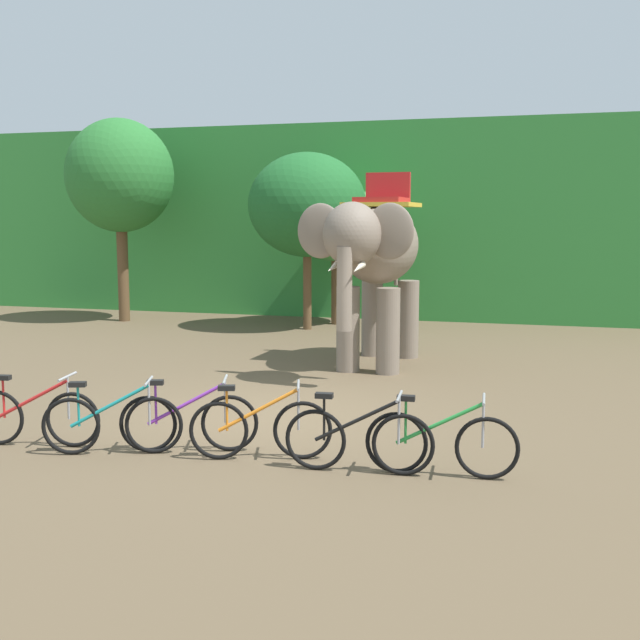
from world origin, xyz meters
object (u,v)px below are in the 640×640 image
(tree_center_right, at_px, (120,176))
(bike_black, at_px, (358,439))
(elephant, at_px, (376,253))
(bike_green, at_px, (441,443))
(tree_left, at_px, (337,224))
(bike_orange, at_px, (260,428))
(bike_red, at_px, (34,416))
(bike_teal, at_px, (112,423))
(bike_purple, at_px, (189,421))
(tree_center, at_px, (307,205))

(tree_center_right, relative_size, bike_black, 3.27)
(elephant, relative_size, bike_green, 2.44)
(bike_green, bearing_deg, elephant, 108.38)
(tree_left, distance_m, bike_orange, 12.35)
(tree_left, distance_m, bike_red, 12.43)
(bike_red, height_order, bike_teal, same)
(bike_teal, bearing_deg, bike_black, 2.67)
(tree_center_right, distance_m, bike_red, 12.86)
(bike_red, height_order, bike_orange, same)
(tree_left, distance_m, bike_purple, 12.16)
(bike_red, xyz_separation_m, bike_purple, (1.98, 0.31, 0.00))
(tree_center_right, bearing_deg, bike_green, -46.85)
(bike_purple, bearing_deg, bike_teal, -157.62)
(bike_orange, bearing_deg, bike_black, -7.25)
(bike_purple, relative_size, bike_green, 0.96)
(bike_red, relative_size, bike_teal, 1.04)
(bike_red, relative_size, bike_green, 0.99)
(tree_center_right, xyz_separation_m, bike_green, (10.27, -10.96, -3.63))
(elephant, height_order, bike_purple, elephant)
(tree_center, bearing_deg, elephant, -58.96)
(tree_center, relative_size, bike_black, 2.66)
(bike_red, distance_m, bike_purple, 2.00)
(tree_center, height_order, elephant, tree_center)
(tree_center_right, xyz_separation_m, bike_orange, (8.12, -10.93, -3.63))
(tree_center, bearing_deg, bike_purple, -80.92)
(tree_center_right, relative_size, bike_green, 3.27)
(bike_red, relative_size, bike_black, 0.99)
(bike_orange, height_order, bike_green, same)
(bike_red, bearing_deg, tree_center, 88.58)
(bike_orange, bearing_deg, bike_purple, 176.94)
(elephant, bearing_deg, bike_red, -115.43)
(bike_purple, bearing_deg, tree_center_right, 123.37)
(bike_teal, bearing_deg, bike_green, 3.88)
(bike_orange, xyz_separation_m, bike_green, (2.15, -0.03, 0.00))
(tree_left, bearing_deg, bike_teal, -88.18)
(tree_left, relative_size, bike_red, 2.23)
(tree_left, xyz_separation_m, bike_purple, (1.24, -11.87, -2.34))
(bike_purple, relative_size, bike_black, 0.96)
(tree_center_right, height_order, bike_orange, tree_center_right)
(tree_left, relative_size, bike_black, 2.20)
(tree_center_right, xyz_separation_m, bike_black, (9.36, -11.08, -3.63))
(elephant, bearing_deg, bike_black, -79.77)
(tree_left, distance_m, elephant, 6.25)
(tree_left, bearing_deg, elephant, -68.32)
(bike_purple, bearing_deg, elephant, 80.09)
(tree_left, distance_m, bike_black, 12.78)
(tree_center, bearing_deg, tree_center_right, 177.97)
(tree_center_right, xyz_separation_m, bike_purple, (7.16, -10.87, -3.63))
(bike_teal, distance_m, bike_green, 3.97)
(tree_center, height_order, bike_green, tree_center)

